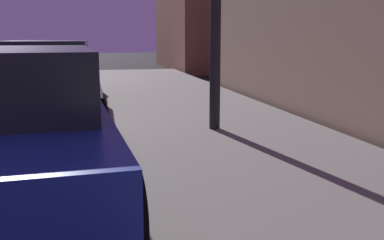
# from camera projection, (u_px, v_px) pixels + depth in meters

# --- Properties ---
(car_black) EXTENTS (2.19, 4.14, 1.43)m
(car_black) POSITION_uv_depth(u_px,v_px,m) (49.00, 76.00, 9.41)
(car_black) COLOR black
(car_black) RESTS_ON ground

